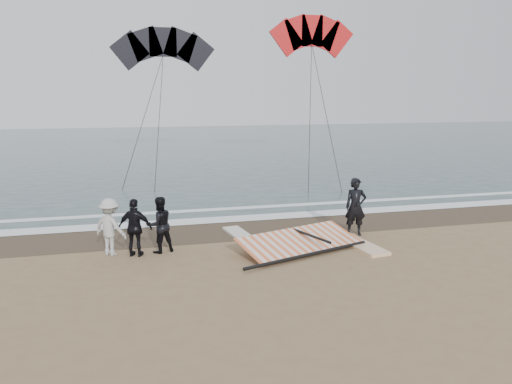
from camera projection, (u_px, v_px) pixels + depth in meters
ground at (331, 269)px, 13.44m from camera, size 120.00×120.00×0.00m
sea at (189, 146)px, 44.82m from camera, size 120.00×54.00×0.02m
wet_sand at (282, 226)px, 17.72m from camera, size 120.00×2.80×0.01m
foam_near at (271, 216)px, 19.05m from camera, size 120.00×0.90×0.01m
foam_far at (260, 207)px, 20.66m from camera, size 120.00×0.45×0.01m
man_main at (356, 207)px, 16.49m from camera, size 0.77×0.58×1.92m
board_white at (358, 244)px, 15.50m from camera, size 1.00×2.51×0.10m
board_cream at (241, 235)px, 16.44m from camera, size 0.87×2.20×0.09m
trio_cluster at (133, 226)px, 14.50m from camera, size 2.51×1.26×1.70m
sail_rig at (296, 243)px, 15.11m from camera, size 4.18×2.87×0.50m
kite_red at (312, 39)px, 32.82m from camera, size 6.30×5.53×13.76m
kite_dark at (163, 51)px, 35.03m from camera, size 8.29×6.68×15.11m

